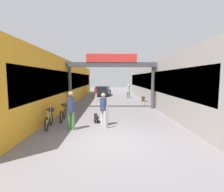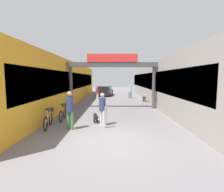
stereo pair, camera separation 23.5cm
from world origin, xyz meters
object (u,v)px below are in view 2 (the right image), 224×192
object	(u,v)px
pedestrian_companion	(70,107)
bicycle_silver_nearest	(49,119)
pedestrian_with_dog	(102,107)
dog_on_leash	(96,117)
bicycle_orange_second	(63,113)
bollard_post_metal	(106,117)
pedestrian_elderly_walking	(130,90)
pedestrian_carrying_crate	(97,92)
cafe_chair_wood_nearer	(145,100)
parked_car_black	(105,91)

from	to	relation	value
pedestrian_companion	bicycle_silver_nearest	world-z (taller)	pedestrian_companion
pedestrian_with_dog	dog_on_leash	world-z (taller)	pedestrian_with_dog
bicycle_orange_second	bollard_post_metal	xyz separation A→B (m)	(2.58, -1.67, 0.12)
pedestrian_companion	pedestrian_elderly_walking	distance (m)	13.69
bollard_post_metal	dog_on_leash	bearing A→B (deg)	119.03
pedestrian_companion	pedestrian_carrying_crate	bearing A→B (deg)	88.48
bicycle_orange_second	bollard_post_metal	distance (m)	3.08
bicycle_silver_nearest	bollard_post_metal	xyz separation A→B (m)	(2.87, -0.15, 0.12)
bicycle_orange_second	cafe_chair_wood_nearer	distance (m)	7.45
pedestrian_carrying_crate	cafe_chair_wood_nearer	distance (m)	6.33
pedestrian_with_dog	dog_on_leash	size ratio (longest dim) A/B	2.46
bollard_post_metal	cafe_chair_wood_nearer	xyz separation A→B (m)	(3.11, 6.46, -0.01)
pedestrian_with_dog	pedestrian_elderly_walking	size ratio (longest dim) A/B	1.01
bollard_post_metal	pedestrian_with_dog	bearing A→B (deg)	110.73
pedestrian_elderly_walking	pedestrian_companion	bearing A→B (deg)	-107.51
pedestrian_companion	bicycle_orange_second	distance (m)	2.19
pedestrian_carrying_crate	pedestrian_elderly_walking	size ratio (longest dim) A/B	0.97
pedestrian_with_dog	pedestrian_elderly_walking	xyz separation A→B (m)	(2.62, 12.32, -0.01)
bicycle_orange_second	cafe_chair_wood_nearer	xyz separation A→B (m)	(5.70, 4.80, 0.10)
pedestrian_carrying_crate	parked_car_black	bearing A→B (deg)	83.18
pedestrian_companion	bollard_post_metal	xyz separation A→B (m)	(1.69, 0.23, -0.51)
pedestrian_companion	cafe_chair_wood_nearer	world-z (taller)	pedestrian_companion
cafe_chair_wood_nearer	pedestrian_with_dog	bearing A→B (deg)	-119.01
pedestrian_companion	bollard_post_metal	world-z (taller)	pedestrian_companion
dog_on_leash	parked_car_black	bearing A→B (deg)	90.70
dog_on_leash	bollard_post_metal	xyz separation A→B (m)	(0.61, -1.10, 0.25)
dog_on_leash	cafe_chair_wood_nearer	distance (m)	6.53
pedestrian_with_dog	dog_on_leash	distance (m)	0.99
pedestrian_carrying_crate	bollard_post_metal	size ratio (longest dim) A/B	1.50
bicycle_orange_second	parked_car_black	size ratio (longest dim) A/B	0.40
pedestrian_with_dog	bollard_post_metal	distance (m)	0.68
bicycle_orange_second	bollard_post_metal	size ratio (longest dim) A/B	1.55
bicycle_orange_second	dog_on_leash	bearing A→B (deg)	-16.02
pedestrian_carrying_crate	bicycle_silver_nearest	distance (m)	10.85
bollard_post_metal	bicycle_silver_nearest	bearing A→B (deg)	177.10
pedestrian_companion	bicycle_orange_second	bearing A→B (deg)	115.13
pedestrian_with_dog	pedestrian_elderly_walking	world-z (taller)	pedestrian_with_dog
bicycle_silver_nearest	dog_on_leash	bearing A→B (deg)	22.84
pedestrian_carrying_crate	pedestrian_elderly_walking	world-z (taller)	pedestrian_elderly_walking
pedestrian_carrying_crate	bicycle_silver_nearest	xyz separation A→B (m)	(-1.47, -10.74, -0.49)
pedestrian_with_dog	bicycle_orange_second	bearing A→B (deg)	154.15
cafe_chair_wood_nearer	pedestrian_carrying_crate	bearing A→B (deg)	135.60
pedestrian_companion	cafe_chair_wood_nearer	distance (m)	8.26
pedestrian_with_dog	bicycle_orange_second	distance (m)	2.71
cafe_chair_wood_nearer	parked_car_black	world-z (taller)	parked_car_black
dog_on_leash	parked_car_black	world-z (taller)	parked_car_black
dog_on_leash	bollard_post_metal	size ratio (longest dim) A/B	0.63
pedestrian_with_dog	bicycle_silver_nearest	size ratio (longest dim) A/B	1.01
pedestrian_with_dog	parked_car_black	size ratio (longest dim) A/B	0.40
dog_on_leash	cafe_chair_wood_nearer	xyz separation A→B (m)	(3.72, 5.37, 0.24)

